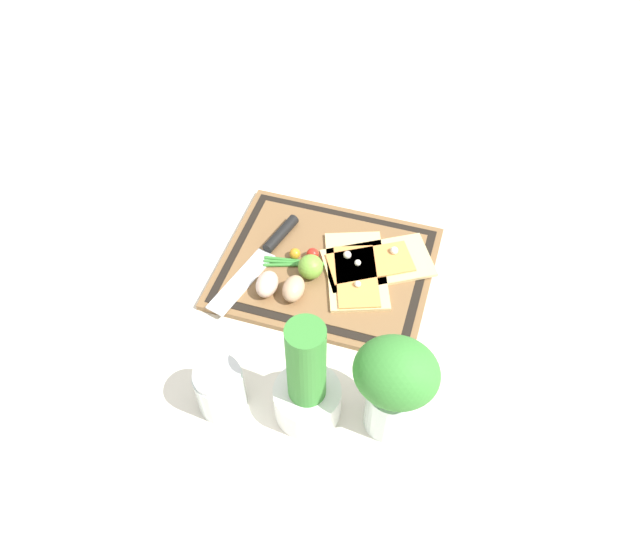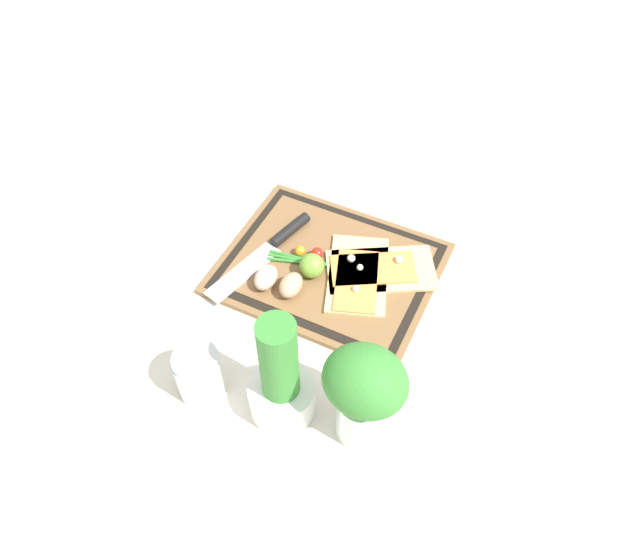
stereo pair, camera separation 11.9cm
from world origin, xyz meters
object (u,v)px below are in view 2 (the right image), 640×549
object	(u,v)px
knife	(277,242)
lime	(312,266)
cherry_tomato_red	(317,253)
herb_glass	(364,391)
egg_pink	(266,278)
sauce_jar	(200,376)
herb_pot	(281,382)
cherry_tomato_yellow	(301,250)
egg_brown	(291,285)
pizza_slice_far	(357,277)
pizza_slice_near	(379,270)

from	to	relation	value
knife	lime	bearing A→B (deg)	159.00
lime	cherry_tomato_red	bearing A→B (deg)	-77.51
knife	herb_glass	world-z (taller)	herb_glass
lime	herb_glass	xyz separation A→B (m)	(-0.21, 0.25, 0.08)
egg_pink	herb_glass	xyz separation A→B (m)	(-0.28, 0.19, 0.09)
cherry_tomato_red	sauce_jar	size ratio (longest dim) A/B	0.25
lime	knife	bearing A→B (deg)	-21.00
herb_pot	herb_glass	bearing A→B (deg)	-171.40
cherry_tomato_yellow	herb_pot	bearing A→B (deg)	111.79
egg_brown	herb_pot	distance (m)	0.24
lime	sauce_jar	bearing A→B (deg)	78.60
cherry_tomato_yellow	herb_glass	distance (m)	0.40
pizza_slice_far	cherry_tomato_red	xyz separation A→B (m)	(0.09, -0.02, 0.01)
pizza_slice_far	lime	size ratio (longest dim) A/B	4.57
pizza_slice_near	herb_glass	world-z (taller)	herb_glass
knife	cherry_tomato_red	bearing A→B (deg)	-176.70
herb_pot	sauce_jar	world-z (taller)	herb_pot
cherry_tomato_yellow	herb_glass	bearing A→B (deg)	131.59
pizza_slice_far	cherry_tomato_yellow	size ratio (longest dim) A/B	10.19
lime	cherry_tomato_red	xyz separation A→B (m)	(0.01, -0.04, -0.01)
lime	sauce_jar	size ratio (longest dim) A/B	0.50
knife	cherry_tomato_yellow	size ratio (longest dim) A/B	12.44
egg_brown	herb_glass	size ratio (longest dim) A/B	0.28
egg_brown	cherry_tomato_yellow	distance (m)	0.10
herb_pot	lime	bearing A→B (deg)	-73.55
herb_pot	sauce_jar	size ratio (longest dim) A/B	2.39
pizza_slice_far	cherry_tomato_yellow	xyz separation A→B (m)	(0.13, -0.01, 0.01)
egg_pink	herb_glass	world-z (taller)	herb_glass
cherry_tomato_yellow	herb_pot	distance (m)	0.34
pizza_slice_far	herb_glass	size ratio (longest dim) A/B	1.07
knife	cherry_tomato_red	xyz separation A→B (m)	(-0.09, -0.01, 0.00)
cherry_tomato_yellow	herb_pot	size ratio (longest dim) A/B	0.09
pizza_slice_far	lime	world-z (taller)	lime
knife	sauce_jar	distance (m)	0.34
egg_pink	cherry_tomato_yellow	world-z (taller)	egg_pink
pizza_slice_near	knife	xyz separation A→B (m)	(0.21, 0.03, 0.00)
cherry_tomato_yellow	pizza_slice_far	bearing A→B (deg)	174.69
lime	herb_glass	bearing A→B (deg)	130.38
egg_brown	cherry_tomato_yellow	xyz separation A→B (m)	(0.03, -0.10, -0.01)
knife	sauce_jar	bearing A→B (deg)	96.46
egg_pink	herb_pot	bearing A→B (deg)	125.06
herb_pot	cherry_tomato_red	bearing A→B (deg)	-74.09
pizza_slice_far	sauce_jar	xyz separation A→B (m)	(0.14, 0.33, 0.02)
pizza_slice_near	pizza_slice_far	bearing A→B (deg)	48.83
herb_pot	cherry_tomato_yellow	bearing A→B (deg)	-68.21
cherry_tomato_yellow	sauce_jar	xyz separation A→B (m)	(0.02, 0.34, 0.02)
cherry_tomato_yellow	egg_pink	bearing A→B (deg)	76.98
sauce_jar	herb_glass	xyz separation A→B (m)	(-0.27, -0.05, 0.08)
knife	cherry_tomato_red	size ratio (longest dim) A/B	11.20
pizza_slice_far	herb_glass	distance (m)	0.32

